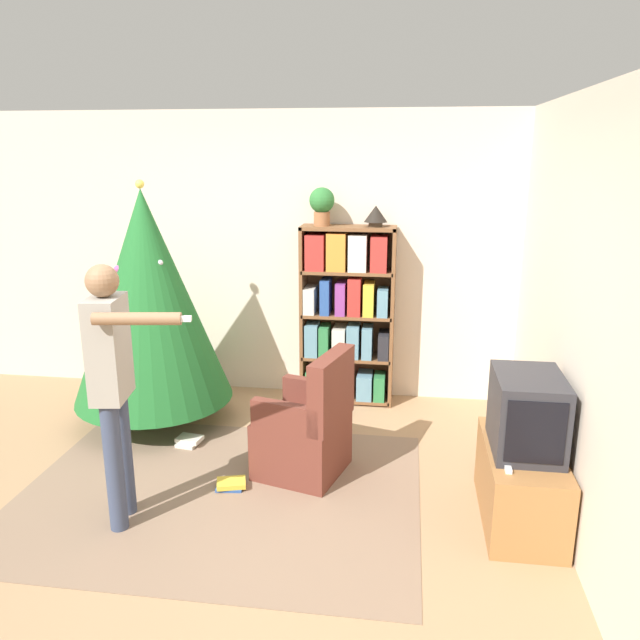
{
  "coord_description": "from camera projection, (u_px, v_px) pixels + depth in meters",
  "views": [
    {
      "loc": [
        1.12,
        -3.36,
        2.25
      ],
      "look_at": [
        0.5,
        1.0,
        1.05
      ],
      "focal_mm": 35.0,
      "sensor_mm": 36.0,
      "label": 1
    }
  ],
  "objects": [
    {
      "name": "armchair",
      "position": [
        307.0,
        431.0,
        4.42
      ],
      "size": [
        0.7,
        0.69,
        0.92
      ],
      "rotation": [
        0.0,
        0.0,
        -1.84
      ],
      "color": "brown",
      "rests_on": "ground_plane"
    },
    {
      "name": "area_rug",
      "position": [
        219.0,
        493.0,
        4.23
      ],
      "size": [
        2.69,
        2.07,
        0.01
      ],
      "color": "#7F6651",
      "rests_on": "ground_plane"
    },
    {
      "name": "table_lamp",
      "position": [
        376.0,
        215.0,
        5.34
      ],
      "size": [
        0.2,
        0.2,
        0.18
      ],
      "color": "#473828",
      "rests_on": "bookshelf"
    },
    {
      "name": "book_pile_by_chair",
      "position": [
        231.0,
        484.0,
        4.29
      ],
      "size": [
        0.23,
        0.19,
        0.06
      ],
      "color": "#284C93",
      "rests_on": "ground_plane"
    },
    {
      "name": "television",
      "position": [
        527.0,
        413.0,
        3.75
      ],
      "size": [
        0.4,
        0.56,
        0.48
      ],
      "color": "#28282D",
      "rests_on": "tv_stand"
    },
    {
      "name": "tv_stand",
      "position": [
        520.0,
        484.0,
        3.88
      ],
      "size": [
        0.45,
        0.91,
        0.49
      ],
      "color": "#996638",
      "rests_on": "ground_plane"
    },
    {
      "name": "wall_right",
      "position": [
        602.0,
        335.0,
        3.31
      ],
      "size": [
        0.1,
        8.0,
        2.6
      ],
      "color": "beige",
      "rests_on": "ground_plane"
    },
    {
      "name": "game_remote",
      "position": [
        508.0,
        467.0,
        3.57
      ],
      "size": [
        0.04,
        0.12,
        0.02
      ],
      "color": "white",
      "rests_on": "tv_stand"
    },
    {
      "name": "bookshelf",
      "position": [
        346.0,
        316.0,
        5.6
      ],
      "size": [
        0.83,
        0.3,
        1.61
      ],
      "color": "brown",
      "rests_on": "ground_plane"
    },
    {
      "name": "wall_back",
      "position": [
        286.0,
        256.0,
        5.78
      ],
      "size": [
        8.0,
        0.1,
        2.6
      ],
      "color": "beige",
      "rests_on": "ground_plane"
    },
    {
      "name": "book_pile_near_tree",
      "position": [
        189.0,
        441.0,
        4.92
      ],
      "size": [
        0.21,
        0.19,
        0.06
      ],
      "color": "beige",
      "rests_on": "ground_plane"
    },
    {
      "name": "christmas_tree",
      "position": [
        148.0,
        298.0,
        5.08
      ],
      "size": [
        1.3,
        1.3,
        2.03
      ],
      "color": "#4C3323",
      "rests_on": "ground_plane"
    },
    {
      "name": "standing_person",
      "position": [
        112.0,
        375.0,
        3.67
      ],
      "size": [
        0.67,
        0.47,
        1.63
      ],
      "rotation": [
        0.0,
        0.0,
        -1.42
      ],
      "color": "#38425B",
      "rests_on": "ground_plane"
    },
    {
      "name": "ground_plane",
      "position": [
        219.0,
        518.0,
        3.95
      ],
      "size": [
        14.0,
        14.0,
        0.0
      ],
      "primitive_type": "plane",
      "color": "#9E7A56"
    },
    {
      "name": "potted_plant",
      "position": [
        322.0,
        204.0,
        5.38
      ],
      "size": [
        0.22,
        0.22,
        0.33
      ],
      "color": "#935B38",
      "rests_on": "bookshelf"
    }
  ]
}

